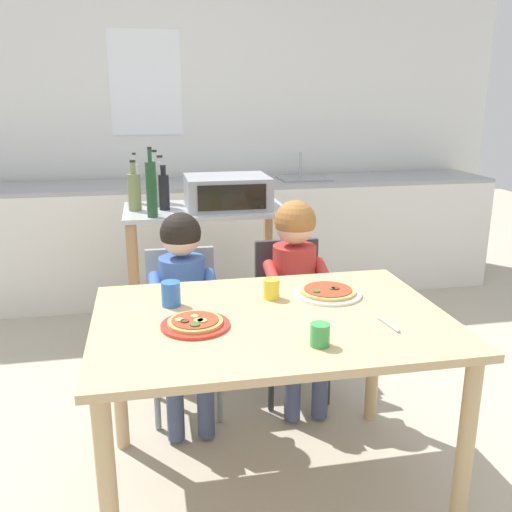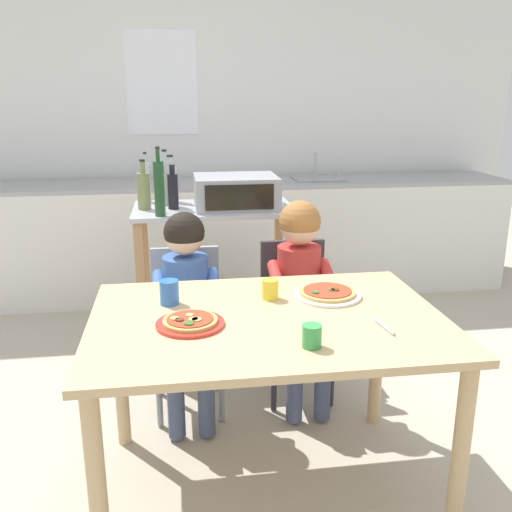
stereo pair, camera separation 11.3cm
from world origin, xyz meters
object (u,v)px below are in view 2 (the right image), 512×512
object	(u,v)px
toaster_oven	(236,192)
dining_table	(267,340)
bottle_tall_green_wine	(146,182)
bottle_clear_vinegar	(173,190)
bottle_brown_beer	(171,183)
child_in_red_shirt	(301,276)
kitchen_island_cart	(215,257)
serving_spoon	(384,327)
bottle_slim_sauce	(159,188)
bottle_squat_spirits	(144,190)
pizza_plate_red_rimmed	(190,322)
drinking_cup_blue	(169,292)
bottle_dark_olive_oil	(165,182)
drinking_cup_green	(312,336)
dining_chair_left	(187,317)
drinking_cup_yellow	(270,289)
dining_chair_right	(295,307)
pizza_plate_white	(327,293)
child_in_blue_striped_shirt	(187,291)

from	to	relation	value
toaster_oven	dining_table	world-z (taller)	toaster_oven
bottle_tall_green_wine	dining_table	size ratio (longest dim) A/B	0.23
bottle_clear_vinegar	bottle_tall_green_wine	world-z (taller)	bottle_tall_green_wine
bottle_brown_beer	bottle_tall_green_wine	size ratio (longest dim) A/B	0.94
toaster_oven	child_in_red_shirt	distance (m)	0.78
kitchen_island_cart	serving_spoon	distance (m)	1.61
bottle_slim_sauce	dining_table	world-z (taller)	bottle_slim_sauce
bottle_squat_spirits	child_in_red_shirt	xyz separation A→B (m)	(0.79, -0.68, -0.34)
pizza_plate_red_rimmed	drinking_cup_blue	size ratio (longest dim) A/B	2.53
bottle_dark_olive_oil	drinking_cup_green	xyz separation A→B (m)	(0.48, -1.73, -0.26)
kitchen_island_cart	bottle_squat_spirits	world-z (taller)	bottle_squat_spirits
dining_table	child_in_red_shirt	xyz separation A→B (m)	(0.28, 0.66, 0.03)
bottle_squat_spirits	bottle_clear_vinegar	world-z (taller)	bottle_squat_spirits
dining_chair_left	dining_table	bearing A→B (deg)	-68.02
bottle_dark_olive_oil	pizza_plate_red_rimmed	world-z (taller)	bottle_dark_olive_oil
bottle_clear_vinegar	drinking_cup_yellow	xyz separation A→B (m)	(0.38, -1.14, -0.23)
serving_spoon	dining_chair_right	bearing A→B (deg)	96.89
toaster_oven	bottle_squat_spirits	xyz separation A→B (m)	(-0.53, 0.02, 0.02)
serving_spoon	bottle_dark_olive_oil	bearing A→B (deg)	115.53
bottle_squat_spirits	bottle_clear_vinegar	bearing A→B (deg)	-4.17
bottle_tall_green_wine	drinking_cup_green	xyz separation A→B (m)	(0.60, -1.85, -0.24)
bottle_tall_green_wine	drinking_cup_yellow	bearing A→B (deg)	-68.68
bottle_dark_olive_oil	kitchen_island_cart	bearing A→B (deg)	-19.86
kitchen_island_cart	bottle_clear_vinegar	world-z (taller)	bottle_clear_vinegar
pizza_plate_white	drinking_cup_yellow	xyz separation A→B (m)	(-0.24, 0.01, 0.03)
bottle_slim_sauce	bottle_brown_beer	xyz separation A→B (m)	(0.06, 0.43, -0.04)
bottle_tall_green_wine	child_in_red_shirt	size ratio (longest dim) A/B	0.30
pizza_plate_red_rimmed	serving_spoon	bearing A→B (deg)	-10.36
child_in_blue_striped_shirt	child_in_red_shirt	bearing A→B (deg)	6.08
pizza_plate_white	serving_spoon	world-z (taller)	pizza_plate_white
bottle_tall_green_wine	child_in_red_shirt	xyz separation A→B (m)	(0.78, -0.91, -0.35)
bottle_squat_spirits	drinking_cup_blue	distance (m)	1.19
bottle_dark_olive_oil	serving_spoon	bearing A→B (deg)	-64.47
bottle_dark_olive_oil	bottle_tall_green_wine	bearing A→B (deg)	135.11
dining_chair_right	pizza_plate_white	world-z (taller)	dining_chair_right
child_in_blue_striped_shirt	child_in_red_shirt	world-z (taller)	child_in_red_shirt
bottle_tall_green_wine	drinking_cup_blue	size ratio (longest dim) A/B	3.14
child_in_red_shirt	pizza_plate_white	distance (m)	0.49
dining_chair_left	bottle_tall_green_wine	bearing A→B (deg)	103.80
kitchen_island_cart	bottle_tall_green_wine	size ratio (longest dim) A/B	3.09
serving_spoon	drinking_cup_green	bearing A→B (deg)	-159.29
bottle_dark_olive_oil	pizza_plate_red_rimmed	size ratio (longest dim) A/B	1.34
drinking_cup_yellow	bottle_dark_olive_oil	bearing A→B (deg)	108.42
bottle_clear_vinegar	dining_chair_left	xyz separation A→B (m)	(0.05, -0.61, -0.55)
bottle_dark_olive_oil	child_in_red_shirt	bearing A→B (deg)	-50.13
child_in_red_shirt	pizza_plate_white	size ratio (longest dim) A/B	3.72
bottle_tall_green_wine	dining_chair_left	distance (m)	1.04
child_in_blue_striped_shirt	serving_spoon	bearing A→B (deg)	-48.37
pizza_plate_red_rimmed	bottle_brown_beer	bearing A→B (deg)	92.08
child_in_red_shirt	drinking_cup_yellow	world-z (taller)	child_in_red_shirt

